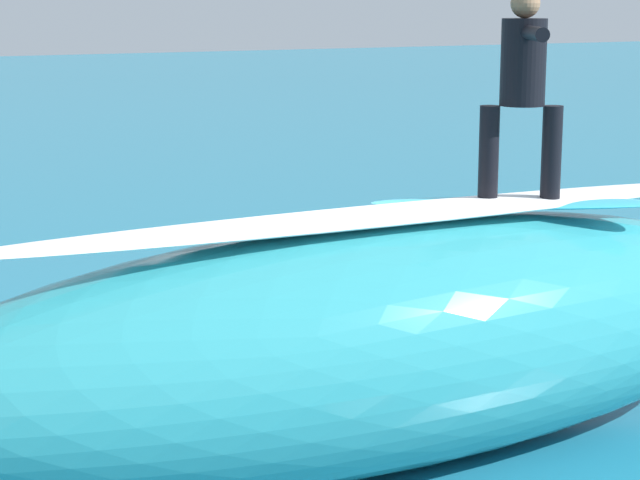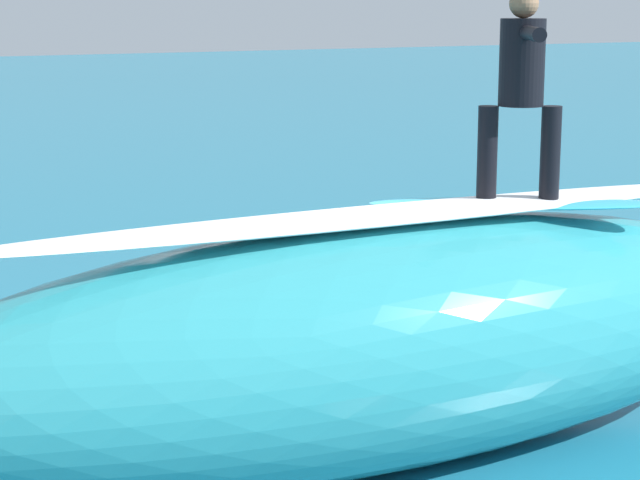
{
  "view_description": "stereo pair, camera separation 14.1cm",
  "coord_description": "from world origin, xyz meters",
  "views": [
    {
      "loc": [
        4.29,
        9.2,
        3.44
      ],
      "look_at": [
        -0.31,
        0.47,
        1.38
      ],
      "focal_mm": 66.0,
      "sensor_mm": 36.0,
      "label": 1
    },
    {
      "loc": [
        4.16,
        9.27,
        3.44
      ],
      "look_at": [
        -0.31,
        0.47,
        1.38
      ],
      "focal_mm": 66.0,
      "sensor_mm": 36.0,
      "label": 2
    }
  ],
  "objects": [
    {
      "name": "foam_patch_near",
      "position": [
        2.3,
        0.8,
        0.05
      ],
      "size": [
        1.14,
        1.29,
        0.11
      ],
      "primitive_type": "ellipsoid",
      "rotation": [
        0.0,
        0.0,
        1.97
      ],
      "color": "white",
      "rests_on": "ground_plane"
    },
    {
      "name": "surfer_paddling",
      "position": [
        0.47,
        -1.07,
        0.2
      ],
      "size": [
        1.65,
        0.6,
        0.3
      ],
      "rotation": [
        0.0,
        0.0,
        -0.22
      ],
      "color": "black",
      "rests_on": "surfboard_paddling"
    },
    {
      "name": "surfboard_riding",
      "position": [
        -1.22,
        2.03,
        1.88
      ],
      "size": [
        2.25,
        1.5,
        0.06
      ],
      "primitive_type": "ellipsoid",
      "rotation": [
        0.0,
        0.0,
        -0.49
      ],
      "color": "#33B2D1",
      "rests_on": "wave_crest"
    },
    {
      "name": "surfer_riding",
      "position": [
        -1.22,
        2.03,
        2.83
      ],
      "size": [
        0.8,
        1.38,
        1.59
      ],
      "rotation": [
        0.0,
        0.0,
        -0.49
      ],
      "color": "black",
      "rests_on": "surfboard_riding"
    },
    {
      "name": "ground_plane",
      "position": [
        0.0,
        0.0,
        0.0
      ],
      "size": [
        120.0,
        120.0,
        0.0
      ],
      "primitive_type": "plane",
      "color": "teal"
    },
    {
      "name": "wave_foam_lip",
      "position": [
        -0.07,
        2.02,
        1.88
      ],
      "size": [
        6.49,
        0.73,
        0.08
      ],
      "primitive_type": "ellipsoid",
      "rotation": [
        0.0,
        0.0,
        -0.0
      ],
      "color": "white",
      "rests_on": "wave_crest"
    },
    {
      "name": "wave_crest",
      "position": [
        -0.07,
        2.02,
        0.92
      ],
      "size": [
        7.63,
        2.06,
        1.84
      ],
      "primitive_type": "ellipsoid",
      "rotation": [
        0.0,
        0.0,
        -0.0
      ],
      "color": "teal",
      "rests_on": "ground_plane"
    },
    {
      "name": "surfboard_paddling",
      "position": [
        0.59,
        -1.1,
        0.03
      ],
      "size": [
        2.02,
        0.92,
        0.07
      ],
      "primitive_type": "ellipsoid",
      "rotation": [
        0.0,
        0.0,
        -0.22
      ],
      "color": "#EAE5C6",
      "rests_on": "ground_plane"
    }
  ]
}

